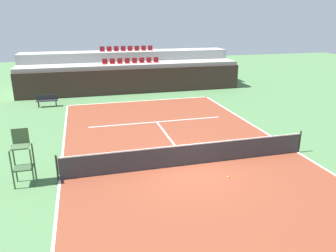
{
  "coord_description": "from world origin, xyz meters",
  "views": [
    {
      "loc": [
        -4.28,
        -12.28,
        6.13
      ],
      "look_at": [
        -0.45,
        2.0,
        1.2
      ],
      "focal_mm": 34.71,
      "sensor_mm": 36.0,
      "label": 1
    }
  ],
  "objects": [
    {
      "name": "player_bench",
      "position": [
        -6.83,
        12.1,
        0.51
      ],
      "size": [
        1.5,
        0.4,
        0.85
      ],
      "color": "#232328",
      "rests_on": "ground_plane"
    },
    {
      "name": "court_surface",
      "position": [
        0.0,
        0.0,
        0.01
      ],
      "size": [
        11.0,
        24.0,
        0.01
      ],
      "primitive_type": "cube",
      "color": "brown",
      "rests_on": "ground_plane"
    },
    {
      "name": "centre_service_line",
      "position": [
        0.0,
        3.2,
        0.01
      ],
      "size": [
        0.1,
        6.4,
        0.0
      ],
      "primitive_type": "cube",
      "color": "white",
      "rests_on": "court_surface"
    },
    {
      "name": "umpire_chair",
      "position": [
        -6.7,
        0.06,
        1.19
      ],
      "size": [
        0.76,
        0.66,
        2.2
      ],
      "color": "#334C2D",
      "rests_on": "ground_plane"
    },
    {
      "name": "stands_tier_lower",
      "position": [
        0.0,
        16.02,
        1.2
      ],
      "size": [
        18.96,
        2.4,
        2.4
      ],
      "primitive_type": "cube",
      "color": "#9E9E99",
      "rests_on": "ground_plane"
    },
    {
      "name": "service_line_far",
      "position": [
        0.0,
        6.4,
        0.01
      ],
      "size": [
        8.26,
        0.1,
        0.0
      ],
      "primitive_type": "cube",
      "color": "white",
      "rests_on": "court_surface"
    },
    {
      "name": "seating_row_lower",
      "position": [
        0.0,
        16.11,
        2.53
      ],
      "size": [
        4.93,
        0.44,
        0.44
      ],
      "color": "maroon",
      "rests_on": "stands_tier_lower"
    },
    {
      "name": "seating_row_upper",
      "position": [
        0.0,
        18.51,
        3.35
      ],
      "size": [
        4.93,
        0.44,
        0.44
      ],
      "color": "maroon",
      "rests_on": "stands_tier_upper"
    },
    {
      "name": "ground_plane",
      "position": [
        0.0,
        0.0,
        0.0
      ],
      "size": [
        80.0,
        80.0,
        0.0
      ],
      "primitive_type": "plane",
      "color": "#477042"
    },
    {
      "name": "sideline_left",
      "position": [
        -5.45,
        0.0,
        0.01
      ],
      "size": [
        0.1,
        24.0,
        0.0
      ],
      "primitive_type": "cube",
      "color": "white",
      "rests_on": "court_surface"
    },
    {
      "name": "sideline_right",
      "position": [
        5.45,
        0.0,
        0.01
      ],
      "size": [
        0.1,
        24.0,
        0.0
      ],
      "primitive_type": "cube",
      "color": "white",
      "rests_on": "court_surface"
    },
    {
      "name": "tennis_net",
      "position": [
        0.0,
        0.0,
        0.51
      ],
      "size": [
        11.08,
        0.08,
        1.07
      ],
      "color": "black",
      "rests_on": "court_surface"
    },
    {
      "name": "baseline_far",
      "position": [
        0.0,
        11.95,
        0.01
      ],
      "size": [
        11.0,
        0.1,
        0.0
      ],
      "primitive_type": "cube",
      "color": "white",
      "rests_on": "court_surface"
    },
    {
      "name": "back_wall",
      "position": [
        0.0,
        14.67,
        1.05
      ],
      "size": [
        18.96,
        0.3,
        2.1
      ],
      "primitive_type": "cube",
      "color": "#33231E",
      "rests_on": "ground_plane"
    },
    {
      "name": "tennis_ball_0",
      "position": [
        1.11,
        -1.55,
        0.04
      ],
      "size": [
        0.07,
        0.07,
        0.07
      ],
      "primitive_type": "sphere",
      "color": "#CCE033",
      "rests_on": "court_surface"
    },
    {
      "name": "stands_tier_upper",
      "position": [
        0.0,
        18.42,
        1.61
      ],
      "size": [
        18.96,
        2.4,
        3.23
      ],
      "primitive_type": "cube",
      "color": "#9E9E99",
      "rests_on": "ground_plane"
    }
  ]
}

